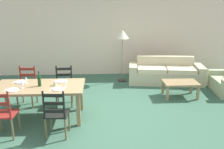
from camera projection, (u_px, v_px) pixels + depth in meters
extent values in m
cube|color=#38604A|center=(101.00, 116.00, 5.31)|extent=(9.60, 9.60, 0.02)
cube|color=beige|center=(100.00, 36.00, 8.07)|extent=(9.60, 0.16, 2.70)
cube|color=#9B8055|center=(39.00, 87.00, 4.99)|extent=(1.90, 0.96, 0.05)
cube|color=#9B8055|center=(78.00, 110.00, 4.77)|extent=(0.08, 0.08, 0.70)
cube|color=#9B8055|center=(7.00, 97.00, 5.42)|extent=(0.08, 0.08, 0.70)
cube|color=#9B8055|center=(81.00, 96.00, 5.50)|extent=(0.08, 0.08, 0.70)
cube|color=maroon|center=(5.00, 114.00, 4.38)|extent=(0.43, 0.41, 0.03)
cylinder|color=brown|center=(1.00, 121.00, 4.61)|extent=(0.04, 0.04, 0.43)
cylinder|color=brown|center=(19.00, 121.00, 4.61)|extent=(0.04, 0.04, 0.43)
cylinder|color=brown|center=(12.00, 130.00, 4.29)|extent=(0.04, 0.04, 0.43)
cylinder|color=maroon|center=(9.00, 105.00, 4.14)|extent=(0.04, 0.04, 0.50)
cube|color=maroon|center=(0.00, 112.00, 4.18)|extent=(0.38, 0.04, 0.06)
cube|color=black|center=(57.00, 114.00, 4.39)|extent=(0.45, 0.43, 0.03)
cylinder|color=brown|center=(51.00, 120.00, 4.63)|extent=(0.04, 0.04, 0.43)
cylinder|color=brown|center=(69.00, 120.00, 4.62)|extent=(0.04, 0.04, 0.43)
cylinder|color=brown|center=(46.00, 129.00, 4.30)|extent=(0.04, 0.04, 0.43)
cylinder|color=brown|center=(65.00, 129.00, 4.30)|extent=(0.04, 0.04, 0.43)
cylinder|color=black|center=(44.00, 104.00, 4.16)|extent=(0.04, 0.04, 0.50)
cylinder|color=black|center=(64.00, 105.00, 4.15)|extent=(0.04, 0.04, 0.50)
cube|color=black|center=(54.00, 111.00, 4.19)|extent=(0.38, 0.05, 0.06)
cube|color=black|center=(54.00, 103.00, 4.15)|extent=(0.38, 0.05, 0.06)
cube|color=black|center=(53.00, 96.00, 4.11)|extent=(0.38, 0.05, 0.06)
cube|color=maroon|center=(26.00, 88.00, 5.70)|extent=(0.45, 0.43, 0.03)
cylinder|color=brown|center=(32.00, 100.00, 5.61)|extent=(0.04, 0.04, 0.43)
cylinder|color=brown|center=(17.00, 100.00, 5.61)|extent=(0.04, 0.04, 0.43)
cylinder|color=brown|center=(37.00, 94.00, 5.93)|extent=(0.04, 0.04, 0.43)
cylinder|color=brown|center=(23.00, 94.00, 5.94)|extent=(0.04, 0.04, 0.43)
cylinder|color=maroon|center=(35.00, 76.00, 5.79)|extent=(0.04, 0.04, 0.50)
cylinder|color=maroon|center=(20.00, 76.00, 5.79)|extent=(0.04, 0.04, 0.50)
cube|color=maroon|center=(28.00, 81.00, 5.83)|extent=(0.38, 0.05, 0.06)
cube|color=maroon|center=(28.00, 75.00, 5.78)|extent=(0.38, 0.05, 0.06)
cube|color=maroon|center=(27.00, 69.00, 5.74)|extent=(0.38, 0.05, 0.06)
cube|color=black|center=(64.00, 88.00, 5.72)|extent=(0.44, 0.42, 0.03)
cylinder|color=brown|center=(72.00, 99.00, 5.64)|extent=(0.04, 0.04, 0.43)
cylinder|color=brown|center=(56.00, 100.00, 5.61)|extent=(0.04, 0.04, 0.43)
cylinder|color=brown|center=(72.00, 94.00, 5.97)|extent=(0.04, 0.04, 0.43)
cylinder|color=brown|center=(58.00, 94.00, 5.93)|extent=(0.04, 0.04, 0.43)
cylinder|color=black|center=(71.00, 75.00, 5.82)|extent=(0.04, 0.04, 0.50)
cylinder|color=black|center=(57.00, 76.00, 5.79)|extent=(0.04, 0.04, 0.50)
cube|color=black|center=(64.00, 81.00, 5.84)|extent=(0.38, 0.05, 0.06)
cube|color=black|center=(64.00, 75.00, 5.80)|extent=(0.38, 0.05, 0.06)
cube|color=black|center=(64.00, 69.00, 5.76)|extent=(0.38, 0.05, 0.06)
cylinder|color=white|center=(13.00, 90.00, 4.71)|extent=(0.24, 0.24, 0.02)
cube|color=silver|center=(5.00, 90.00, 4.71)|extent=(0.02, 0.17, 0.01)
cylinder|color=white|center=(58.00, 89.00, 4.76)|extent=(0.24, 0.24, 0.02)
cube|color=silver|center=(51.00, 89.00, 4.75)|extent=(0.03, 0.17, 0.01)
cylinder|color=white|center=(21.00, 82.00, 5.19)|extent=(0.24, 0.24, 0.02)
cube|color=silver|center=(14.00, 82.00, 5.19)|extent=(0.02, 0.17, 0.01)
cylinder|color=white|center=(62.00, 81.00, 5.24)|extent=(0.24, 0.24, 0.02)
cube|color=silver|center=(55.00, 82.00, 5.23)|extent=(0.03, 0.17, 0.01)
cylinder|color=#143819|center=(39.00, 81.00, 4.93)|extent=(0.07, 0.07, 0.22)
cylinder|color=#143819|center=(39.00, 74.00, 4.88)|extent=(0.02, 0.02, 0.08)
cylinder|color=black|center=(38.00, 72.00, 4.87)|extent=(0.03, 0.03, 0.02)
cylinder|color=white|center=(22.00, 88.00, 4.84)|extent=(0.06, 0.06, 0.01)
cylinder|color=white|center=(22.00, 86.00, 4.83)|extent=(0.01, 0.01, 0.07)
cone|color=white|center=(22.00, 83.00, 4.81)|extent=(0.06, 0.06, 0.08)
cylinder|color=white|center=(65.00, 87.00, 4.89)|extent=(0.06, 0.06, 0.01)
cylinder|color=white|center=(65.00, 85.00, 4.88)|extent=(0.01, 0.01, 0.07)
cone|color=white|center=(65.00, 82.00, 4.85)|extent=(0.06, 0.06, 0.08)
cylinder|color=white|center=(27.00, 83.00, 5.11)|extent=(0.06, 0.06, 0.01)
cylinder|color=white|center=(26.00, 82.00, 5.10)|extent=(0.01, 0.01, 0.07)
cone|color=white|center=(26.00, 78.00, 5.07)|extent=(0.06, 0.06, 0.08)
cylinder|color=beige|center=(55.00, 83.00, 4.98)|extent=(0.07, 0.07, 0.09)
cube|color=beige|center=(165.00, 77.00, 7.41)|extent=(1.89, 1.03, 0.40)
cube|color=beige|center=(165.00, 68.00, 7.63)|extent=(1.81, 0.44, 0.80)
cube|color=beige|center=(199.00, 75.00, 7.30)|extent=(0.34, 0.82, 0.58)
cube|color=beige|center=(133.00, 73.00, 7.46)|extent=(0.34, 0.82, 0.58)
cube|color=beige|center=(181.00, 70.00, 7.25)|extent=(0.94, 0.75, 0.12)
cube|color=beige|center=(152.00, 69.00, 7.32)|extent=(0.94, 0.75, 0.12)
cube|color=#9B8055|center=(181.00, 83.00, 6.25)|extent=(0.90, 0.56, 0.04)
cube|color=#9B8055|center=(168.00, 93.00, 6.07)|extent=(0.06, 0.06, 0.38)
cube|color=#9B8055|center=(198.00, 93.00, 6.11)|extent=(0.06, 0.06, 0.38)
cube|color=#9B8055|center=(163.00, 87.00, 6.51)|extent=(0.06, 0.06, 0.38)
cube|color=#9B8055|center=(191.00, 87.00, 6.55)|extent=(0.06, 0.06, 0.38)
cube|color=#A5B088|center=(221.00, 78.00, 7.07)|extent=(0.81, 0.24, 0.52)
cylinder|color=#332D28|center=(122.00, 81.00, 7.63)|extent=(0.28, 0.28, 0.03)
cylinder|color=gray|center=(122.00, 60.00, 7.43)|extent=(0.03, 0.03, 1.35)
cone|color=beige|center=(122.00, 34.00, 7.19)|extent=(0.40, 0.40, 0.26)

